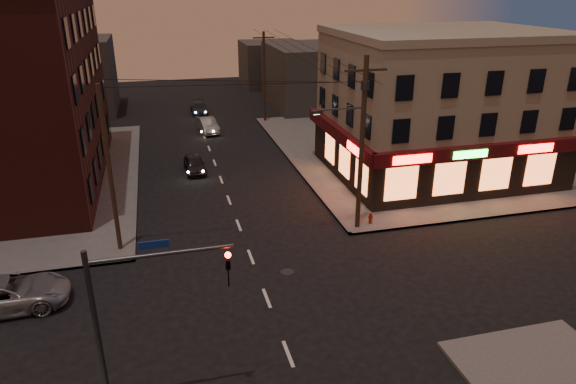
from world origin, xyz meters
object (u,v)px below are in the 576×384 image
object	(u,v)px
sedan_near	(195,164)
sedan_far	(199,108)
suv_cross	(6,294)
sedan_mid	(208,125)
fire_hydrant	(371,217)

from	to	relation	value
sedan_near	sedan_far	distance (m)	19.18
sedan_far	suv_cross	bearing A→B (deg)	-108.90
suv_cross	sedan_far	xyz separation A→B (m)	(11.85, 35.18, -0.13)
sedan_mid	fire_hydrant	size ratio (longest dim) A/B	6.02
sedan_near	fire_hydrant	xyz separation A→B (m)	(9.45, -12.25, -0.10)
sedan_far	fire_hydrant	distance (m)	32.16
sedan_near	sedan_mid	bearing A→B (deg)	76.07
sedan_far	fire_hydrant	bearing A→B (deg)	-77.09
sedan_mid	sedan_far	bearing A→B (deg)	83.65
suv_cross	sedan_near	size ratio (longest dim) A/B	1.46
sedan_far	fire_hydrant	world-z (taller)	sedan_far
sedan_near	fire_hydrant	bearing A→B (deg)	-54.88
fire_hydrant	suv_cross	bearing A→B (deg)	-168.59
suv_cross	sedan_near	xyz separation A→B (m)	(9.73, 16.12, -0.12)
sedan_mid	sedan_far	distance (m)	7.91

